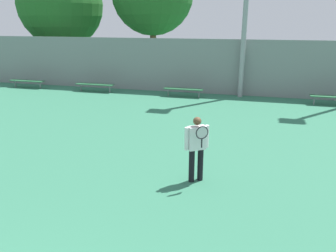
% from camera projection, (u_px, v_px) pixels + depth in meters
% --- Properties ---
extents(tennis_player, '(0.56, 0.53, 1.63)m').
position_uv_depth(tennis_player, '(197.00, 145.00, 7.78)').
color(tennis_player, black).
rests_on(tennis_player, ground_plane).
extents(bench_courtside_near, '(2.14, 0.40, 0.43)m').
position_uv_depth(bench_courtside_near, '(335.00, 97.00, 15.08)').
color(bench_courtside_near, '#28663D').
rests_on(bench_courtside_near, ground_plane).
extents(bench_courtside_far, '(2.18, 0.40, 0.43)m').
position_uv_depth(bench_courtside_far, '(95.00, 85.00, 18.04)').
color(bench_courtside_far, '#28663D').
rests_on(bench_courtside_far, ground_plane).
extents(bench_adjacent_court, '(2.03, 0.40, 0.43)m').
position_uv_depth(bench_adjacent_court, '(183.00, 89.00, 16.83)').
color(bench_adjacent_court, '#28663D').
rests_on(bench_adjacent_court, ground_plane).
extents(bench_by_gate, '(2.13, 0.40, 0.43)m').
position_uv_depth(bench_by_gate, '(27.00, 81.00, 19.10)').
color(bench_by_gate, '#28663D').
rests_on(bench_by_gate, ground_plane).
extents(back_fence, '(26.73, 0.06, 2.86)m').
position_uv_depth(back_fence, '(192.00, 66.00, 17.48)').
color(back_fence, gray).
rests_on(back_fence, ground_plane).
extents(tree_green_tall, '(5.70, 5.70, 7.65)m').
position_uv_depth(tree_green_tall, '(60.00, 5.00, 22.20)').
color(tree_green_tall, brown).
rests_on(tree_green_tall, ground_plane).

